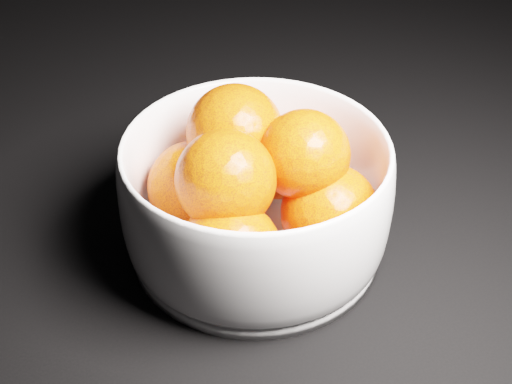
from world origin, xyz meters
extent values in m
cylinder|color=white|center=(-0.01, 0.21, 0.01)|extent=(0.22, 0.22, 0.01)
sphere|color=#FF4207|center=(0.03, 0.26, 0.05)|extent=(0.07, 0.07, 0.07)
sphere|color=#FF4207|center=(-0.05, 0.24, 0.05)|extent=(0.08, 0.08, 0.08)
sphere|color=#FF4207|center=(-0.04, 0.15, 0.05)|extent=(0.08, 0.08, 0.08)
sphere|color=#FF4207|center=(0.05, 0.17, 0.05)|extent=(0.08, 0.08, 0.08)
sphere|color=#FF4207|center=(-0.01, 0.25, 0.10)|extent=(0.08, 0.08, 0.08)
sphere|color=#FF4207|center=(-0.04, 0.18, 0.10)|extent=(0.08, 0.08, 0.08)
sphere|color=#FF4207|center=(0.03, 0.20, 0.10)|extent=(0.08, 0.08, 0.08)
camera|label=1|loc=(-0.15, -0.25, 0.43)|focal=50.00mm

